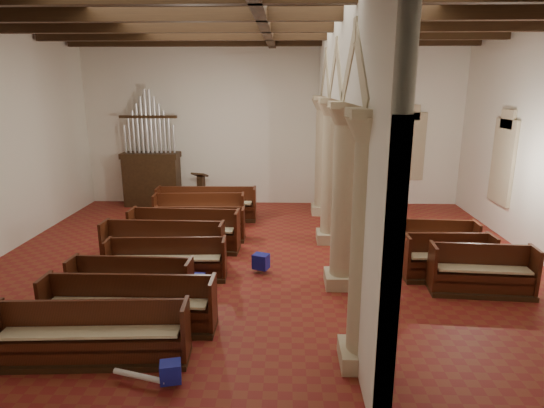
{
  "coord_description": "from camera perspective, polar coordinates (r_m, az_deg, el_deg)",
  "views": [
    {
      "loc": [
        0.55,
        -11.04,
        4.37
      ],
      "look_at": [
        0.16,
        0.5,
        1.37
      ],
      "focal_mm": 30.0,
      "sensor_mm": 36.0,
      "label": 1
    }
  ],
  "objects": [
    {
      "name": "floor",
      "position": [
        11.89,
        -0.87,
        -7.01
      ],
      "size": [
        14.0,
        14.0,
        0.0
      ],
      "primitive_type": "plane",
      "color": "maroon",
      "rests_on": "ground"
    },
    {
      "name": "ceiling",
      "position": [
        11.18,
        -1.0,
        22.95
      ],
      "size": [
        14.0,
        14.0,
        0.0
      ],
      "primitive_type": "plane",
      "rotation": [
        3.14,
        0.0,
        0.0
      ],
      "color": "black",
      "rests_on": "wall_back"
    },
    {
      "name": "wall_back",
      "position": [
        17.11,
        0.07,
        9.96
      ],
      "size": [
        14.0,
        0.02,
        6.0
      ],
      "primitive_type": "cube",
      "color": "white",
      "rests_on": "floor"
    },
    {
      "name": "wall_front",
      "position": [
        5.25,
        -4.13,
        -0.56
      ],
      "size": [
        14.0,
        0.02,
        6.0
      ],
      "primitive_type": "cube",
      "color": "white",
      "rests_on": "floor"
    },
    {
      "name": "ceiling_beams",
      "position": [
        11.15,
        -0.99,
        22.04
      ],
      "size": [
        13.8,
        11.8,
        0.3
      ],
      "primitive_type": null,
      "color": "#362211",
      "rests_on": "wall_back"
    },
    {
      "name": "arcade",
      "position": [
        11.14,
        8.5,
        10.26
      ],
      "size": [
        0.9,
        11.9,
        6.0
      ],
      "color": "tan",
      "rests_on": "floor"
    },
    {
      "name": "window_right_b",
      "position": [
        15.15,
        27.11,
        4.73
      ],
      "size": [
        0.03,
        1.0,
        2.2
      ],
      "primitive_type": "cube",
      "color": "#2C644C",
      "rests_on": "wall_right"
    },
    {
      "name": "window_back",
      "position": [
        17.73,
        16.57,
        6.93
      ],
      "size": [
        1.0,
        0.03,
        2.2
      ],
      "primitive_type": "cube",
      "color": "#2C644C",
      "rests_on": "wall_back"
    },
    {
      "name": "pipe_organ",
      "position": [
        17.55,
        -14.87,
        4.23
      ],
      "size": [
        2.1,
        0.85,
        4.4
      ],
      "color": "#362211",
      "rests_on": "floor"
    },
    {
      "name": "lectern",
      "position": [
        17.25,
        -8.86,
        1.54
      ],
      "size": [
        0.62,
        0.65,
        1.3
      ],
      "rotation": [
        0.0,
        0.0,
        -0.31
      ],
      "color": "#331C10",
      "rests_on": "floor"
    },
    {
      "name": "dossal_curtain",
      "position": [
        17.51,
        11.61,
        3.71
      ],
      "size": [
        1.8,
        0.07,
        2.17
      ],
      "color": "maroon",
      "rests_on": "floor"
    },
    {
      "name": "processional_banner",
      "position": [
        16.6,
        14.77,
        1.75
      ],
      "size": [
        0.59,
        0.75,
        2.6
      ],
      "rotation": [
        0.0,
        0.0,
        -0.2
      ],
      "color": "#362211",
      "rests_on": "floor"
    },
    {
      "name": "hymnal_box_a",
      "position": [
        7.35,
        -12.61,
        -19.87
      ],
      "size": [
        0.36,
        0.31,
        0.31
      ],
      "primitive_type": "cube",
      "rotation": [
        0.0,
        0.0,
        0.23
      ],
      "color": "navy",
      "rests_on": "floor"
    },
    {
      "name": "hymnal_box_b",
      "position": [
        10.13,
        -9.39,
        -9.56
      ],
      "size": [
        0.35,
        0.29,
        0.32
      ],
      "primitive_type": "cube",
      "rotation": [
        0.0,
        0.0,
        -0.09
      ],
      "color": "navy",
      "rests_on": "floor"
    },
    {
      "name": "hymnal_box_c",
      "position": [
        11.03,
        -1.4,
        -7.21
      ],
      "size": [
        0.44,
        0.4,
        0.36
      ],
      "primitive_type": "cube",
      "rotation": [
        0.0,
        0.0,
        -0.38
      ],
      "color": "navy",
      "rests_on": "floor"
    },
    {
      "name": "tube_heater_a",
      "position": [
        7.54,
        -16.28,
        -20.03
      ],
      "size": [
        0.87,
        0.33,
        0.09
      ],
      "primitive_type": "cylinder",
      "rotation": [
        0.0,
        1.57,
        -0.28
      ],
      "color": "white",
      "rests_on": "floor"
    },
    {
      "name": "tube_heater_b",
      "position": [
        9.39,
        -12.12,
        -12.42
      ],
      "size": [
        1.08,
        0.43,
        0.11
      ],
      "primitive_type": "cylinder",
      "rotation": [
        0.0,
        1.57,
        -0.3
      ],
      "color": "white",
      "rests_on": "floor"
    },
    {
      "name": "nave_pew_0",
      "position": [
        8.24,
        -21.56,
        -15.9
      ],
      "size": [
        3.13,
        0.86,
        1.01
      ],
      "rotation": [
        0.0,
        0.0,
        0.06
      ],
      "color": "#362211",
      "rests_on": "floor"
    },
    {
      "name": "nave_pew_1",
      "position": [
        8.97,
        -17.39,
        -12.88
      ],
      "size": [
        3.15,
        0.69,
        1.03
      ],
      "rotation": [
        0.0,
        0.0,
        0.0
      ],
      "color": "#362211",
      "rests_on": "floor"
    },
    {
      "name": "nave_pew_2",
      "position": [
        9.88,
        -17.18,
        -10.26
      ],
      "size": [
        2.51,
        0.73,
        1.0
      ],
      "rotation": [
        0.0,
        0.0,
        -0.03
      ],
      "color": "#362211",
      "rests_on": "floor"
    },
    {
      "name": "nave_pew_3",
      "position": [
        10.94,
        -13.03,
        -7.57
      ],
      "size": [
        2.77,
        0.8,
        0.97
      ],
      "rotation": [
        0.0,
        0.0,
        0.06
      ],
      "color": "#362211",
      "rests_on": "floor"
    },
    {
      "name": "nave_pew_4",
      "position": [
        11.84,
        -13.43,
        -5.64
      ],
      "size": [
        3.06,
        0.79,
        1.09
      ],
      "rotation": [
        0.0,
        0.0,
        -0.02
      ],
      "color": "#362211",
      "rests_on": "floor"
    },
    {
      "name": "nave_pew_5",
      "position": [
        12.67,
        -10.88,
        -4.09
      ],
      "size": [
        3.01,
        0.9,
        1.14
      ],
      "rotation": [
        0.0,
        0.0,
        -0.05
      ],
      "color": "#362211",
      "rests_on": "floor"
    },
    {
      "name": "nave_pew_6",
      "position": [
        13.45,
        -9.08,
        -3.17
      ],
      "size": [
        2.65,
        0.69,
        0.96
      ],
      "rotation": [
        0.0,
        0.0,
        0.02
      ],
      "color": "#362211",
      "rests_on": "floor"
    },
    {
      "name": "nave_pew_7",
      "position": [
        14.71,
        -9.08,
        -1.48
      ],
      "size": [
        2.89,
        0.89,
        1.06
      ],
      "rotation": [
        0.0,
        0.0,
        0.06
      ],
      "color": "#362211",
      "rests_on": "floor"
    },
    {
      "name": "nave_pew_8",
      "position": [
        15.4,
        -8.17,
        -0.67
      ],
      "size": [
        3.31,
        0.82,
        1.11
      ],
      "rotation": [
        0.0,
        0.0,
        0.02
      ],
      "color": "#362211",
      "rests_on": "floor"
    },
    {
      "name": "aisle_pew_0",
      "position": [
        10.92,
        24.74,
        -8.38
      ],
      "size": [
        2.2,
        0.86,
        1.07
      ],
      "rotation": [
        0.0,
        0.0,
        -0.07
      ],
      "color": "#362211",
      "rests_on": "floor"
    },
    {
      "name": "aisle_pew_1",
      "position": [
        11.41,
        21.13,
        -7.05
      ],
      "size": [
        2.04,
        0.76,
        1.07
      ],
      "rotation": [
        0.0,
        0.0,
        0.02
      ],
      "color": "#362211",
      "rests_on": "floor"
    },
    {
      "name": "aisle_pew_2",
      "position": [
        12.38,
        19.78,
        -5.23
      ],
      "size": [
        2.04,
        0.83,
        1.07
      ],
      "rotation": [
        0.0,
        0.0,
        -0.06
      ],
      "color": "#362211",
      "rests_on": "floor"
    }
  ]
}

